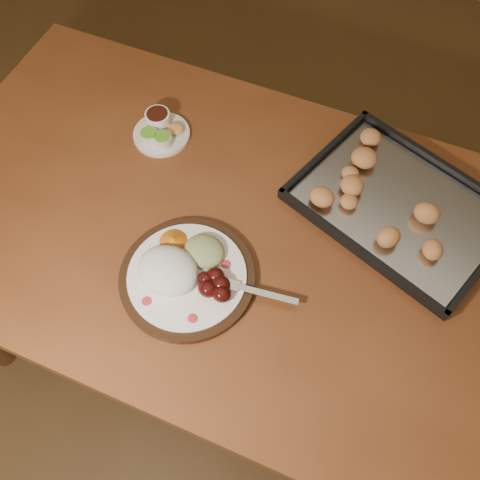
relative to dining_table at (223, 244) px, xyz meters
The scene contains 5 objects.
ground 0.73m from the dining_table, 129.94° to the left, with size 4.00×4.00×0.00m, color brown.
dining_table is the anchor object (origin of this frame).
dinner_plate 0.20m from the dining_table, 86.95° to the right, with size 0.39×0.30×0.07m.
condiment_saucer 0.34m from the dining_table, 153.76° to the left, with size 0.15×0.15×0.05m.
baking_tray 0.44m from the dining_table, 38.70° to the left, with size 0.52×0.42×0.05m.
Camera 1 is at (0.60, -0.77, 1.82)m, focal length 40.00 mm.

